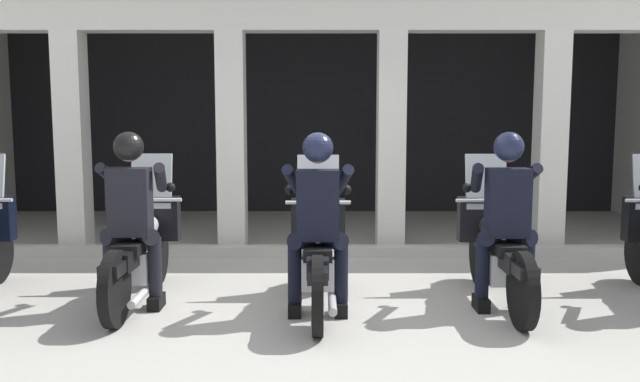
{
  "coord_description": "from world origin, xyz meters",
  "views": [
    {
      "loc": [
        0.02,
        -5.99,
        1.74
      ],
      "look_at": [
        0.0,
        0.12,
        1.02
      ],
      "focal_mm": 36.92,
      "sensor_mm": 36.0,
      "label": 1
    }
  ],
  "objects_px": {
    "police_officer_left": "(133,205)",
    "police_officer_center": "(320,208)",
    "motorcycle_center": "(320,252)",
    "police_officer_right": "(509,206)",
    "motorcycle_right": "(498,248)",
    "motorcycle_left": "(143,247)"
  },
  "relations": [
    {
      "from": "motorcycle_center",
      "to": "police_officer_right",
      "type": "height_order",
      "value": "police_officer_right"
    },
    {
      "from": "motorcycle_right",
      "to": "police_officer_right",
      "type": "height_order",
      "value": "police_officer_right"
    },
    {
      "from": "motorcycle_left",
      "to": "motorcycle_center",
      "type": "height_order",
      "value": "same"
    },
    {
      "from": "police_officer_center",
      "to": "police_officer_left",
      "type": "bearing_deg",
      "value": 158.27
    },
    {
      "from": "police_officer_center",
      "to": "police_officer_right",
      "type": "distance_m",
      "value": 1.66
    },
    {
      "from": "motorcycle_center",
      "to": "police_officer_right",
      "type": "bearing_deg",
      "value": -19.59
    },
    {
      "from": "motorcycle_left",
      "to": "motorcycle_right",
      "type": "relative_size",
      "value": 1.0
    },
    {
      "from": "motorcycle_left",
      "to": "police_officer_center",
      "type": "height_order",
      "value": "police_officer_center"
    },
    {
      "from": "police_officer_left",
      "to": "police_officer_center",
      "type": "distance_m",
      "value": 1.66
    },
    {
      "from": "motorcycle_left",
      "to": "police_officer_right",
      "type": "bearing_deg",
      "value": -23.31
    },
    {
      "from": "motorcycle_left",
      "to": "police_officer_right",
      "type": "height_order",
      "value": "police_officer_right"
    },
    {
      "from": "police_officer_left",
      "to": "police_officer_center",
      "type": "height_order",
      "value": "same"
    },
    {
      "from": "motorcycle_left",
      "to": "police_officer_left",
      "type": "height_order",
      "value": "police_officer_left"
    },
    {
      "from": "motorcycle_left",
      "to": "motorcycle_center",
      "type": "xyz_separation_m",
      "value": [
        1.65,
        -0.2,
        0.0
      ]
    },
    {
      "from": "motorcycle_right",
      "to": "police_officer_right",
      "type": "bearing_deg",
      "value": -103.82
    },
    {
      "from": "police_officer_center",
      "to": "motorcycle_center",
      "type": "bearing_deg",
      "value": 74.84
    },
    {
      "from": "police_officer_center",
      "to": "police_officer_right",
      "type": "bearing_deg",
      "value": -9.78
    },
    {
      "from": "police_officer_left",
      "to": "police_officer_center",
      "type": "relative_size",
      "value": 1.0
    },
    {
      "from": "police_officer_left",
      "to": "motorcycle_center",
      "type": "bearing_deg",
      "value": -14.59
    },
    {
      "from": "police_officer_left",
      "to": "police_officer_right",
      "type": "distance_m",
      "value": 3.31
    },
    {
      "from": "motorcycle_right",
      "to": "police_officer_right",
      "type": "xyz_separation_m",
      "value": [
        -0.0,
        -0.28,
        0.44
      ]
    },
    {
      "from": "motorcycle_center",
      "to": "police_officer_center",
      "type": "xyz_separation_m",
      "value": [
        -0.0,
        -0.28,
        0.44
      ]
    }
  ]
}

